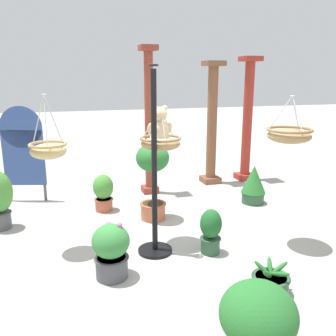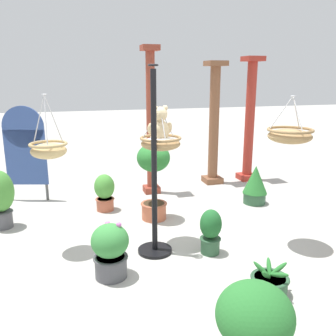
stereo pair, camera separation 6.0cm
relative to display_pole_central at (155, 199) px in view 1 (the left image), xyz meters
The scene contains 17 objects.
ground_plane 0.76m from the display_pole_central, ahead, with size 40.00×40.00×0.00m, color #ADAAA3.
display_pole_central is the anchor object (origin of this frame).
hanging_basket_with_teddy 0.73m from the display_pole_central, 59.04° to the left, with size 0.53×0.53×0.53m.
teddy_bear 0.92m from the display_pole_central, 61.20° to the left, with size 0.32×0.29×0.47m.
hanging_basket_left_high 1.43m from the display_pole_central, 161.92° to the left, with size 0.46×0.46×0.78m.
hanging_basket_right_low 1.87m from the display_pole_central, ahead, with size 0.57×0.57×0.59m.
greenhouse_pillar_left 2.57m from the display_pole_central, 77.35° to the left, with size 0.31×0.31×2.75m.
greenhouse_pillar_right 3.93m from the display_pole_central, 44.65° to the left, with size 0.38×0.38×2.60m.
greenhouse_pillar_far_back 3.39m from the display_pole_central, 54.43° to the left, with size 0.39×0.39×2.50m.
potted_plant_flowering_red 1.13m from the display_pole_central, 76.59° to the left, with size 0.51×0.51×1.21m.
potted_plant_tall_leafy 1.65m from the display_pole_central, 53.45° to the right, with size 0.42×0.41×0.34m.
potted_plant_bushy_green 0.85m from the display_pole_central, 144.63° to the right, with size 0.42×0.42×0.65m.
potted_plant_small_succulent 2.55m from the display_pole_central, 31.13° to the left, with size 0.43×0.43×0.69m.
potted_plant_conical_shrub 2.13m from the display_pole_central, 83.30° to the right, with size 0.59×0.59×0.73m.
potted_plant_trailing_ivy 1.80m from the display_pole_central, 104.54° to the left, with size 0.34×0.34×0.63m.
potted_plant_broad_leaf 0.82m from the display_pole_central, 18.43° to the right, with size 0.28×0.28×0.59m.
display_sign_board 3.13m from the display_pole_central, 123.24° to the left, with size 0.72×0.24×1.71m.
Camera 1 is at (-1.33, -4.16, 2.21)m, focal length 38.87 mm.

